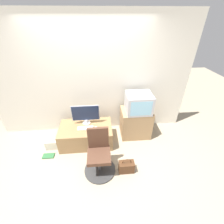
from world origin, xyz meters
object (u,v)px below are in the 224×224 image
main_monitor (86,114)px  cardboard_box_lower (52,144)px  office_chair (99,156)px  keyboard (85,128)px  mouse (96,127)px  crt_tv (139,103)px  book (49,156)px  handbag (126,167)px

main_monitor → cardboard_box_lower: 0.99m
office_chair → keyboard: bearing=111.8°
keyboard → mouse: mouse is taller
crt_tv → cardboard_box_lower: 2.08m
office_chair → cardboard_box_lower: size_ratio=3.39×
office_chair → cardboard_box_lower: 1.22m
crt_tv → office_chair: (-0.88, -0.90, -0.54)m
office_chair → crt_tv: bearing=45.4°
mouse → crt_tv: crt_tv is taller
main_monitor → book: (-0.80, -0.51, -0.66)m
mouse → main_monitor: bearing=137.9°
main_monitor → crt_tv: crt_tv is taller
mouse → office_chair: bearing=-85.2°
crt_tv → book: 2.20m
cardboard_box_lower → main_monitor: bearing=19.1°
main_monitor → mouse: (0.21, -0.19, -0.22)m
mouse → crt_tv: (0.94, 0.20, 0.44)m
mouse → keyboard: bearing=180.0°
crt_tv → office_chair: bearing=-134.6°
handbag → crt_tv: bearing=68.5°
keyboard → mouse: (0.22, -0.00, 0.01)m
main_monitor → keyboard: 0.30m
main_monitor → handbag: size_ratio=1.86×
office_chair → book: size_ratio=3.82×
mouse → handbag: size_ratio=0.21×
crt_tv → cardboard_box_lower: crt_tv is taller
main_monitor → crt_tv: (1.15, 0.01, 0.21)m
cardboard_box_lower → keyboard: bearing=6.0°
crt_tv → office_chair: 1.37m
main_monitor → office_chair: 0.98m
main_monitor → mouse: size_ratio=8.64×
crt_tv → handbag: (-0.39, -1.00, -0.77)m
keyboard → crt_tv: 1.26m
keyboard → cardboard_box_lower: (-0.75, -0.08, -0.33)m
keyboard → office_chair: (0.28, -0.70, -0.10)m
crt_tv → main_monitor: bearing=-179.3°
keyboard → handbag: bearing=-45.9°
main_monitor → handbag: 1.36m
cardboard_box_lower → book: 0.26m
keyboard → office_chair: 0.76m
main_monitor → cardboard_box_lower: main_monitor is taller
keyboard → handbag: size_ratio=1.03×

